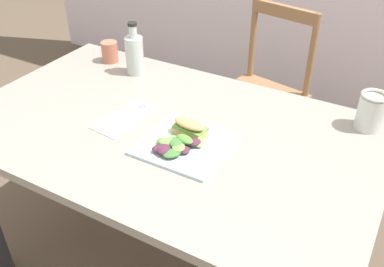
{
  "coord_description": "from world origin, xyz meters",
  "views": [
    {
      "loc": [
        0.53,
        -0.87,
        1.51
      ],
      "look_at": [
        -0.02,
        0.1,
        0.76
      ],
      "focal_mm": 40.48,
      "sensor_mm": 36.0,
      "label": 1
    }
  ],
  "objects_px": {
    "plate_lunch": "(186,144)",
    "bottle_cold_brew": "(135,56)",
    "dining_table": "(167,156)",
    "mason_jar_iced_tea": "(371,113)",
    "cup_extra_side": "(110,52)",
    "fork_on_napkin": "(130,114)",
    "sandwich_half_front": "(190,128)",
    "chair_wooden_far": "(262,94)"
  },
  "relations": [
    {
      "from": "plate_lunch",
      "to": "bottle_cold_brew",
      "type": "distance_m",
      "value": 0.55
    },
    {
      "from": "dining_table",
      "to": "plate_lunch",
      "type": "distance_m",
      "value": 0.18
    },
    {
      "from": "mason_jar_iced_tea",
      "to": "cup_extra_side",
      "type": "relative_size",
      "value": 1.47
    },
    {
      "from": "fork_on_napkin",
      "to": "bottle_cold_brew",
      "type": "relative_size",
      "value": 0.89
    },
    {
      "from": "plate_lunch",
      "to": "sandwich_half_front",
      "type": "relative_size",
      "value": 2.29
    },
    {
      "from": "dining_table",
      "to": "sandwich_half_front",
      "type": "bearing_deg",
      "value": -10.47
    },
    {
      "from": "fork_on_napkin",
      "to": "chair_wooden_far",
      "type": "bearing_deg",
      "value": 79.78
    },
    {
      "from": "plate_lunch",
      "to": "bottle_cold_brew",
      "type": "xyz_separation_m",
      "value": [
        -0.43,
        0.34,
        0.07
      ]
    },
    {
      "from": "sandwich_half_front",
      "to": "fork_on_napkin",
      "type": "relative_size",
      "value": 0.62
    },
    {
      "from": "sandwich_half_front",
      "to": "fork_on_napkin",
      "type": "bearing_deg",
      "value": 176.19
    },
    {
      "from": "sandwich_half_front",
      "to": "cup_extra_side",
      "type": "bearing_deg",
      "value": 150.03
    },
    {
      "from": "dining_table",
      "to": "fork_on_napkin",
      "type": "height_order",
      "value": "fork_on_napkin"
    },
    {
      "from": "mason_jar_iced_tea",
      "to": "cup_extra_side",
      "type": "bearing_deg",
      "value": -179.86
    },
    {
      "from": "bottle_cold_brew",
      "to": "cup_extra_side",
      "type": "relative_size",
      "value": 2.43
    },
    {
      "from": "cup_extra_side",
      "to": "plate_lunch",
      "type": "bearing_deg",
      "value": -32.49
    },
    {
      "from": "dining_table",
      "to": "bottle_cold_brew",
      "type": "relative_size",
      "value": 6.59
    },
    {
      "from": "chair_wooden_far",
      "to": "cup_extra_side",
      "type": "height_order",
      "value": "chair_wooden_far"
    },
    {
      "from": "sandwich_half_front",
      "to": "bottle_cold_brew",
      "type": "xyz_separation_m",
      "value": [
        -0.42,
        0.29,
        0.03
      ]
    },
    {
      "from": "chair_wooden_far",
      "to": "cup_extra_side",
      "type": "relative_size",
      "value": 10.11
    },
    {
      "from": "cup_extra_side",
      "to": "bottle_cold_brew",
      "type": "bearing_deg",
      "value": -13.54
    },
    {
      "from": "mason_jar_iced_tea",
      "to": "sandwich_half_front",
      "type": "bearing_deg",
      "value": -144.66
    },
    {
      "from": "fork_on_napkin",
      "to": "cup_extra_side",
      "type": "height_order",
      "value": "cup_extra_side"
    },
    {
      "from": "plate_lunch",
      "to": "fork_on_napkin",
      "type": "relative_size",
      "value": 1.41
    },
    {
      "from": "chair_wooden_far",
      "to": "sandwich_half_front",
      "type": "xyz_separation_m",
      "value": [
        0.09,
        -0.89,
        0.33
      ]
    },
    {
      "from": "mason_jar_iced_tea",
      "to": "cup_extra_side",
      "type": "distance_m",
      "value": 1.05
    },
    {
      "from": "plate_lunch",
      "to": "fork_on_napkin",
      "type": "bearing_deg",
      "value": 167.33
    },
    {
      "from": "bottle_cold_brew",
      "to": "plate_lunch",
      "type": "bearing_deg",
      "value": -38.09
    },
    {
      "from": "dining_table",
      "to": "cup_extra_side",
      "type": "distance_m",
      "value": 0.59
    },
    {
      "from": "chair_wooden_far",
      "to": "plate_lunch",
      "type": "height_order",
      "value": "chair_wooden_far"
    },
    {
      "from": "mason_jar_iced_tea",
      "to": "plate_lunch",
      "type": "bearing_deg",
      "value": -141.0
    },
    {
      "from": "mason_jar_iced_tea",
      "to": "bottle_cold_brew",
      "type": "bearing_deg",
      "value": -177.38
    },
    {
      "from": "bottle_cold_brew",
      "to": "cup_extra_side",
      "type": "distance_m",
      "value": 0.17
    },
    {
      "from": "bottle_cold_brew",
      "to": "cup_extra_side",
      "type": "xyz_separation_m",
      "value": [
        -0.16,
        0.04,
        -0.03
      ]
    },
    {
      "from": "dining_table",
      "to": "cup_extra_side",
      "type": "bearing_deg",
      "value": 146.57
    },
    {
      "from": "dining_table",
      "to": "mason_jar_iced_tea",
      "type": "bearing_deg",
      "value": 28.86
    },
    {
      "from": "chair_wooden_far",
      "to": "mason_jar_iced_tea",
      "type": "relative_size",
      "value": 6.89
    },
    {
      "from": "bottle_cold_brew",
      "to": "sandwich_half_front",
      "type": "bearing_deg",
      "value": -35.14
    },
    {
      "from": "cup_extra_side",
      "to": "sandwich_half_front",
      "type": "bearing_deg",
      "value": -29.97
    },
    {
      "from": "chair_wooden_far",
      "to": "cup_extra_side",
      "type": "bearing_deg",
      "value": -131.59
    },
    {
      "from": "chair_wooden_far",
      "to": "mason_jar_iced_tea",
      "type": "bearing_deg",
      "value": -44.55
    },
    {
      "from": "plate_lunch",
      "to": "fork_on_napkin",
      "type": "xyz_separation_m",
      "value": [
        -0.25,
        0.06,
        0.0
      ]
    },
    {
      "from": "sandwich_half_front",
      "to": "fork_on_napkin",
      "type": "height_order",
      "value": "sandwich_half_front"
    }
  ]
}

